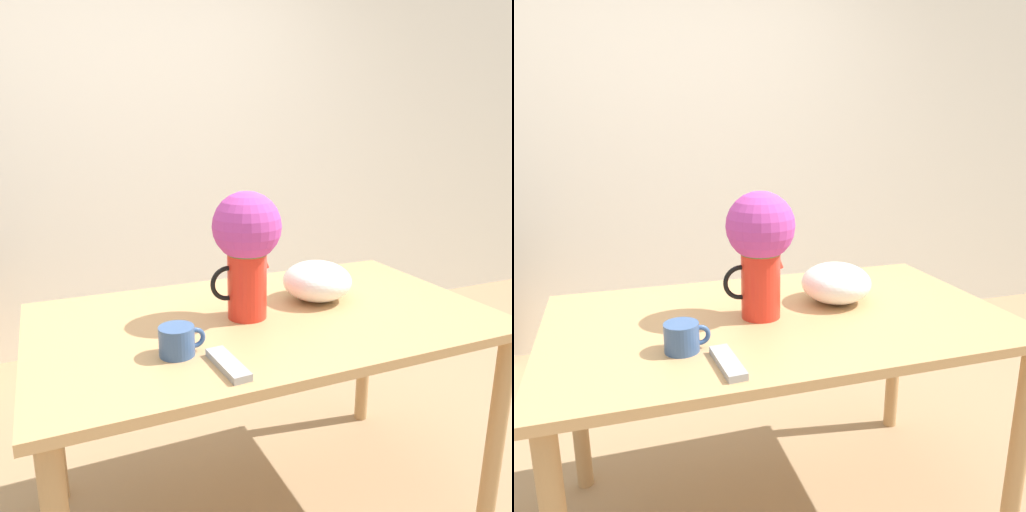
# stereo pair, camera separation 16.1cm
# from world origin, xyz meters

# --- Properties ---
(wall_back) EXTENTS (8.00, 0.05, 2.60)m
(wall_back) POSITION_xyz_m (0.00, 1.73, 1.30)
(wall_back) COLOR silver
(wall_back) RESTS_ON ground_plane
(table) EXTENTS (1.50, 0.88, 0.79)m
(table) POSITION_xyz_m (0.18, -0.03, 0.69)
(table) COLOR tan
(table) RESTS_ON ground_plane
(flower_vase) EXTENTS (0.24, 0.22, 0.42)m
(flower_vase) POSITION_xyz_m (0.12, -0.02, 1.04)
(flower_vase) COLOR red
(flower_vase) RESTS_ON table
(coffee_mug) EXTENTS (0.13, 0.10, 0.08)m
(coffee_mug) POSITION_xyz_m (-0.16, -0.20, 0.83)
(coffee_mug) COLOR #385689
(coffee_mug) RESTS_ON table
(white_bowl) EXTENTS (0.25, 0.25, 0.14)m
(white_bowl) POSITION_xyz_m (0.42, 0.04, 0.86)
(white_bowl) COLOR white
(white_bowl) RESTS_ON table
(remote_control) EXTENTS (0.06, 0.19, 0.02)m
(remote_control) POSITION_xyz_m (-0.06, -0.33, 0.80)
(remote_control) COLOR #999999
(remote_control) RESTS_ON table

